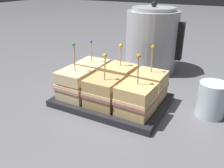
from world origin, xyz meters
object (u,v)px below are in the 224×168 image
(serving_platter, at_px, (112,100))
(sandwich_front_left, at_px, (75,84))
(sandwich_front_right, at_px, (136,99))
(sandwich_front_center, at_px, (103,91))
(sandwich_back_left, at_px, (93,74))
(kettle_steel, at_px, (151,40))
(sandwich_back_center, at_px, (119,79))
(drinking_glass, at_px, (212,100))
(sandwich_back_right, at_px, (149,85))

(serving_platter, height_order, sandwich_front_left, sandwich_front_left)
(sandwich_front_right, bearing_deg, sandwich_front_center, -179.70)
(sandwich_back_left, xyz_separation_m, kettle_steel, (0.09, 0.27, 0.06))
(sandwich_back_left, bearing_deg, sandwich_front_left, -89.80)
(sandwich_front_left, height_order, sandwich_back_center, sandwich_front_left)
(sandwich_front_left, height_order, drinking_glass, sandwich_front_left)
(sandwich_back_left, bearing_deg, kettle_steel, 71.64)
(kettle_steel, height_order, drinking_glass, kettle_steel)
(sandwich_back_right, bearing_deg, sandwich_front_left, -152.89)
(sandwich_front_right, xyz_separation_m, sandwich_back_left, (-0.18, 0.09, 0.00))
(sandwich_front_left, relative_size, sandwich_front_right, 1.04)
(serving_platter, xyz_separation_m, kettle_steel, (-0.00, 0.32, 0.11))
(sandwich_back_right, bearing_deg, drinking_glass, 4.12)
(sandwich_front_right, bearing_deg, sandwich_front_left, 179.90)
(sandwich_front_left, distance_m, sandwich_back_right, 0.21)
(sandwich_front_center, relative_size, sandwich_back_right, 0.95)
(sandwich_back_left, height_order, sandwich_back_right, sandwich_back_right)
(sandwich_front_right, bearing_deg, sandwich_back_center, 134.58)
(sandwich_back_center, bearing_deg, sandwich_front_right, -45.42)
(sandwich_back_left, bearing_deg, drinking_glass, 2.28)
(sandwich_front_center, relative_size, kettle_steel, 0.56)
(sandwich_back_left, xyz_separation_m, drinking_glass, (0.35, 0.01, -0.01))
(sandwich_front_center, height_order, kettle_steel, kettle_steel)
(sandwich_front_left, height_order, sandwich_front_right, sandwich_front_left)
(serving_platter, relative_size, sandwich_back_center, 2.11)
(sandwich_front_center, distance_m, sandwich_back_right, 0.13)
(serving_platter, xyz_separation_m, sandwich_front_left, (-0.09, -0.05, 0.05))
(sandwich_back_center, xyz_separation_m, sandwich_back_right, (0.09, 0.00, -0.00))
(sandwich_back_right, distance_m, kettle_steel, 0.29)
(serving_platter, bearing_deg, sandwich_back_right, 27.71)
(sandwich_front_left, relative_size, drinking_glass, 1.72)
(serving_platter, bearing_deg, sandwich_back_center, 90.36)
(sandwich_front_center, distance_m, sandwich_back_left, 0.13)
(sandwich_front_left, xyz_separation_m, kettle_steel, (0.09, 0.36, 0.06))
(serving_platter, bearing_deg, sandwich_back_left, 153.42)
(sandwich_front_center, bearing_deg, sandwich_back_right, 45.66)
(sandwich_front_right, relative_size, sandwich_back_center, 1.05)
(sandwich_back_right, bearing_deg, kettle_steel, 109.25)
(sandwich_front_left, distance_m, sandwich_back_left, 0.09)
(sandwich_back_center, bearing_deg, sandwich_back_left, -179.58)
(sandwich_back_left, bearing_deg, sandwich_back_center, 0.42)
(serving_platter, height_order, sandwich_front_center, sandwich_front_center)
(kettle_steel, relative_size, drinking_glass, 2.79)
(sandwich_front_left, height_order, sandwich_front_center, sandwich_front_left)
(serving_platter, distance_m, sandwich_back_right, 0.11)
(sandwich_back_center, height_order, kettle_steel, kettle_steel)
(sandwich_front_left, bearing_deg, serving_platter, 26.50)
(sandwich_front_left, bearing_deg, kettle_steel, 76.13)
(kettle_steel, bearing_deg, sandwich_back_center, -89.59)
(drinking_glass, bearing_deg, kettle_steel, 135.01)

